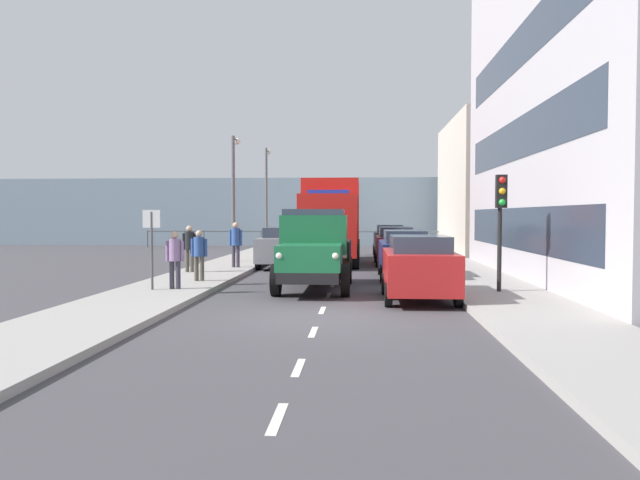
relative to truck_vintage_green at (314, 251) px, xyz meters
name	(u,v)px	position (x,y,z in m)	size (l,w,h in m)	color
ground_plane	(336,277)	(-0.49, -4.28, -1.18)	(80.00, 80.00, 0.00)	#423F44
sidewalk_left	(468,275)	(-5.24, -4.28, -1.10)	(2.74, 40.84, 0.15)	#9E9993
sidewalk_right	(208,274)	(4.27, -4.28, -1.10)	(2.74, 40.84, 0.15)	#9E9993
road_centreline_markings	(336,277)	(-0.49, -3.93, -1.17)	(0.12, 37.32, 0.01)	silver
building_terrace	(626,92)	(-10.11, -2.93, 5.16)	(7.05, 18.18, 12.68)	#B7B2B7
building_far_block	(510,187)	(-10.13, -19.06, 2.73)	(7.04, 11.59, 7.82)	beige
sea_horizon	(349,212)	(-0.49, -27.70, 1.32)	(80.00, 0.80, 5.00)	gray
seawall_railing	(348,235)	(-0.49, -24.10, -0.26)	(28.08, 0.08, 1.20)	#4C5156
truck_vintage_green	(314,251)	(0.00, 0.00, 0.00)	(2.17, 5.64, 2.43)	black
lorry_cargo_red	(332,219)	(-0.02, -10.32, 0.90)	(2.58, 8.20, 3.87)	red
car_red_kerbside_near	(419,267)	(-2.92, 1.98, -0.28)	(1.87, 3.87, 1.72)	#B21E1E
car_navy_kerbside_1	(404,253)	(-2.92, -3.74, -0.28)	(1.78, 4.45, 1.72)	navy
car_maroon_kerbside_2	(395,245)	(-2.92, -9.93, -0.28)	(1.81, 4.42, 1.72)	maroon
car_black_kerbside_3	(389,240)	(-2.92, -15.79, -0.29)	(1.75, 3.94, 1.72)	black
car_grey_oppositeside_0	(284,246)	(1.95, -8.28, -0.28)	(1.96, 4.51, 1.72)	slate
car_silver_oppositeside_1	(297,241)	(1.95, -13.98, -0.28)	(1.98, 4.56, 1.72)	#B7BABF
pedestrian_in_dark_coat	(175,255)	(3.90, 1.05, -0.07)	(0.53, 0.34, 1.64)	#383342
pedestrian_by_lamp	(199,251)	(3.78, -1.13, -0.08)	(0.53, 0.34, 1.62)	#4C473D
pedestrian_couple_a	(189,245)	(4.94, -4.16, -0.02)	(0.53, 0.34, 1.72)	#4C473D
pedestrian_with_bag	(236,241)	(3.66, -6.35, 0.05)	(0.53, 0.34, 1.81)	#383342
traffic_light_near	(501,207)	(-5.20, 1.14, 1.29)	(0.28, 0.41, 3.20)	black
lamp_post_promenade	(234,186)	(4.39, -9.64, 2.41)	(0.32, 1.14, 5.68)	#59595B
lamp_post_far	(267,189)	(4.42, -19.62, 2.69)	(0.32, 1.14, 6.21)	#59595B
street_sign	(152,235)	(4.50, 1.26, 0.50)	(0.50, 0.07, 2.25)	#4C4C4C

